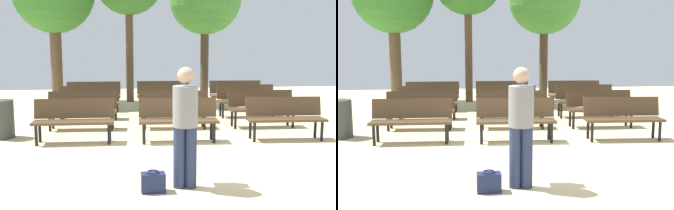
% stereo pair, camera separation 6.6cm
% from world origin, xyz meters
% --- Properties ---
extents(ground_plane, '(24.00, 24.00, 0.00)m').
position_xyz_m(ground_plane, '(0.00, 0.00, 0.00)').
color(ground_plane, beige).
extents(bench_r0_c0, '(1.62, 0.54, 0.87)m').
position_xyz_m(bench_r0_c0, '(-2.05, 1.71, 0.50)').
color(bench_r0_c0, '#4C3823').
rests_on(bench_r0_c0, ground_plane).
extents(bench_r0_c1, '(1.62, 0.56, 0.87)m').
position_xyz_m(bench_r0_c1, '(0.03, 1.56, 0.50)').
color(bench_r0_c1, '#4C3823').
rests_on(bench_r0_c1, ground_plane).
extents(bench_r0_c2, '(1.63, 0.58, 0.87)m').
position_xyz_m(bench_r0_c2, '(2.27, 1.46, 0.50)').
color(bench_r0_c2, '#4C3823').
rests_on(bench_r0_c2, ground_plane).
extents(bench_r1_c0, '(1.63, 0.58, 0.87)m').
position_xyz_m(bench_r1_c0, '(-2.01, 3.06, 0.50)').
color(bench_r1_c0, '#4C3823').
rests_on(bench_r1_c0, ground_plane).
extents(bench_r1_c1, '(1.63, 0.59, 0.87)m').
position_xyz_m(bench_r1_c1, '(0.15, 2.93, 0.50)').
color(bench_r1_c1, '#4C3823').
rests_on(bench_r1_c1, ground_plane).
extents(bench_r1_c2, '(1.61, 0.53, 0.87)m').
position_xyz_m(bench_r1_c2, '(2.26, 2.80, 0.50)').
color(bench_r1_c2, '#4C3823').
rests_on(bench_r1_c2, ground_plane).
extents(bench_r2_c0, '(1.61, 0.52, 0.87)m').
position_xyz_m(bench_r2_c0, '(-1.93, 4.36, 0.50)').
color(bench_r2_c0, '#4C3823').
rests_on(bench_r2_c0, ground_plane).
extents(bench_r2_c1, '(1.63, 0.59, 0.87)m').
position_xyz_m(bench_r2_c1, '(0.18, 4.24, 0.50)').
color(bench_r2_c1, '#4C3823').
rests_on(bench_r2_c1, ground_plane).
extents(bench_r2_c2, '(1.62, 0.55, 0.87)m').
position_xyz_m(bench_r2_c2, '(2.34, 4.21, 0.50)').
color(bench_r2_c2, '#4C3823').
rests_on(bench_r2_c2, ground_plane).
extents(bench_r3_c0, '(1.62, 0.54, 0.87)m').
position_xyz_m(bench_r3_c0, '(-1.89, 5.69, 0.50)').
color(bench_r3_c0, '#4C3823').
rests_on(bench_r3_c0, ground_plane).
extents(bench_r3_c1, '(1.63, 0.58, 0.87)m').
position_xyz_m(bench_r3_c1, '(0.21, 5.65, 0.50)').
color(bench_r3_c1, '#4C3823').
rests_on(bench_r3_c1, ground_plane).
extents(bench_r3_c2, '(1.63, 0.58, 0.87)m').
position_xyz_m(bench_r3_c2, '(2.45, 5.54, 0.50)').
color(bench_r3_c2, '#4C3823').
rests_on(bench_r3_c2, ground_plane).
extents(visitor_with_backpack, '(0.37, 0.55, 1.65)m').
position_xyz_m(visitor_with_backpack, '(-0.28, -1.10, 0.94)').
color(visitor_with_backpack, navy).
rests_on(visitor_with_backpack, ground_plane).
extents(handbag, '(0.32, 0.18, 0.29)m').
position_xyz_m(handbag, '(-0.74, -1.26, 0.13)').
color(handbag, '#192347').
rests_on(handbag, ground_plane).
extents(trash_bin, '(0.52, 0.52, 0.81)m').
position_xyz_m(trash_bin, '(-3.62, 2.32, 0.40)').
color(trash_bin, '#383D38').
rests_on(trash_bin, ground_plane).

